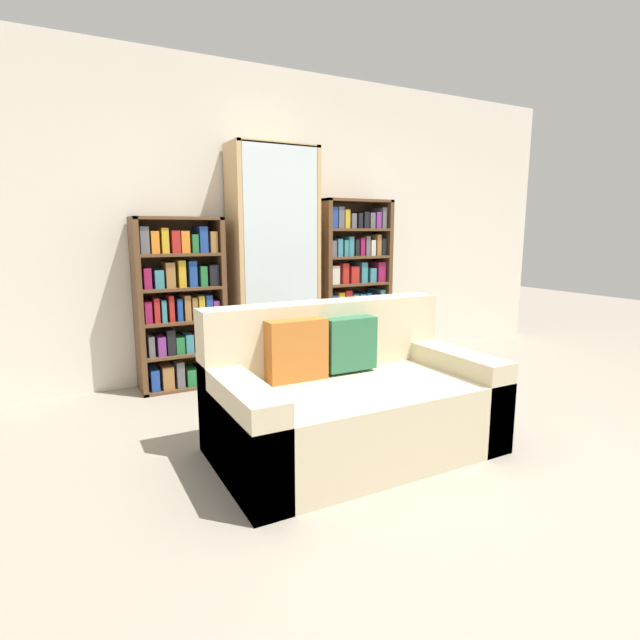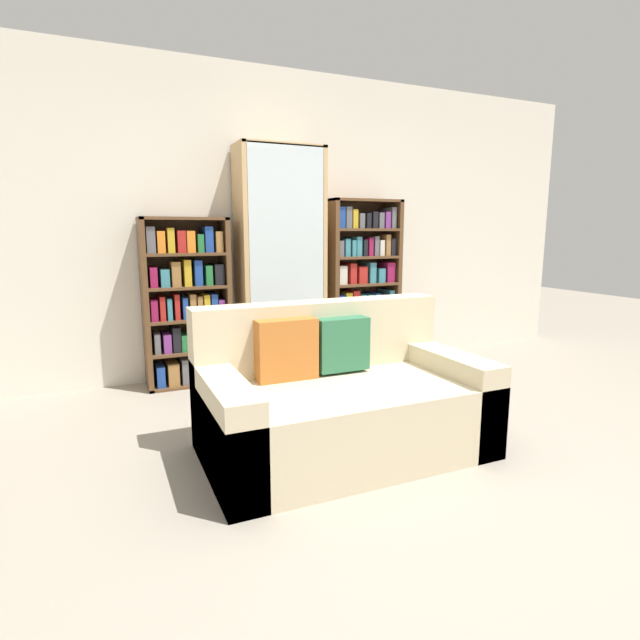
# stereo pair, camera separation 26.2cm
# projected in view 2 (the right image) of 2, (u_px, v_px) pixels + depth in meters

# --- Properties ---
(ground_plane) EXTENTS (16.00, 16.00, 0.00)m
(ground_plane) POSITION_uv_depth(u_px,v_px,m) (432.00, 487.00, 2.55)
(ground_plane) COLOR gray
(wall_back) EXTENTS (6.79, 0.06, 2.70)m
(wall_back) POSITION_uv_depth(u_px,v_px,m) (272.00, 224.00, 4.56)
(wall_back) COLOR silver
(wall_back) RESTS_ON ground
(couch) EXTENTS (1.61, 0.92, 0.86)m
(couch) POSITION_uv_depth(u_px,v_px,m) (340.00, 402.00, 2.94)
(couch) COLOR beige
(couch) RESTS_ON ground
(bookshelf_left) EXTENTS (0.70, 0.32, 1.40)m
(bookshelf_left) POSITION_uv_depth(u_px,v_px,m) (187.00, 304.00, 4.16)
(bookshelf_left) COLOR brown
(bookshelf_left) RESTS_ON ground
(display_cabinet) EXTENTS (0.75, 0.36, 2.01)m
(display_cabinet) POSITION_uv_depth(u_px,v_px,m) (280.00, 264.00, 4.42)
(display_cabinet) COLOR tan
(display_cabinet) RESTS_ON ground
(bookshelf_right) EXTENTS (0.71, 0.32, 1.58)m
(bookshelf_right) POSITION_uv_depth(u_px,v_px,m) (361.00, 285.00, 4.81)
(bookshelf_right) COLOR brown
(bookshelf_right) RESTS_ON ground
(wine_bottle) EXTENTS (0.08, 0.08, 0.37)m
(wine_bottle) POSITION_uv_depth(u_px,v_px,m) (381.00, 366.00, 4.25)
(wine_bottle) COLOR black
(wine_bottle) RESTS_ON ground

